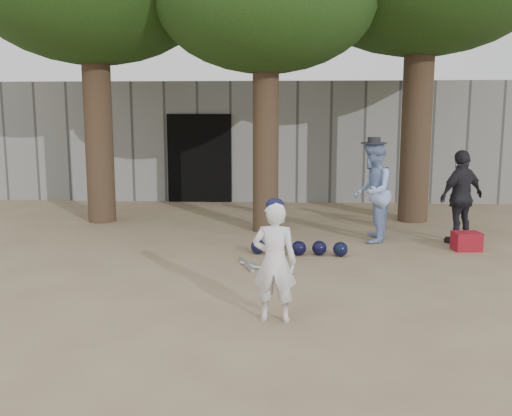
# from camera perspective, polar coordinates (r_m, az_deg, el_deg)

# --- Properties ---
(ground) EXTENTS (70.00, 70.00, 0.00)m
(ground) POSITION_cam_1_polar(r_m,az_deg,el_deg) (6.81, -5.59, -9.23)
(ground) COLOR #937C5E
(ground) RESTS_ON ground
(boy_player) EXTENTS (0.50, 0.35, 1.28)m
(boy_player) POSITION_cam_1_polar(r_m,az_deg,el_deg) (5.98, 1.87, -5.41)
(boy_player) COLOR white
(boy_player) RESTS_ON ground
(spectator_blue) EXTENTS (0.82, 0.96, 1.73)m
(spectator_blue) POSITION_cam_1_polar(r_m,az_deg,el_deg) (9.92, 11.56, 1.57)
(spectator_blue) COLOR #8CA6D8
(spectator_blue) RESTS_ON ground
(spectator_dark) EXTENTS (1.00, 0.82, 1.59)m
(spectator_dark) POSITION_cam_1_polar(r_m,az_deg,el_deg) (10.22, 19.84, 1.04)
(spectator_dark) COLOR black
(spectator_dark) RESTS_ON ground
(red_bag) EXTENTS (0.45, 0.37, 0.30)m
(red_bag) POSITION_cam_1_polar(r_m,az_deg,el_deg) (9.81, 20.31, -3.14)
(red_bag) COLOR maroon
(red_bag) RESTS_ON ground
(back_building) EXTENTS (16.00, 5.24, 3.00)m
(back_building) POSITION_cam_1_polar(r_m,az_deg,el_deg) (16.76, -0.27, 6.97)
(back_building) COLOR gray
(back_building) RESTS_ON ground
(helmet_row) EXTENTS (1.51, 0.33, 0.23)m
(helmet_row) POSITION_cam_1_polar(r_m,az_deg,el_deg) (8.92, 4.30, -3.99)
(helmet_row) COLOR black
(helmet_row) RESTS_ON ground
(bat_pile) EXTENTS (0.84, 0.76, 0.06)m
(bat_pile) POSITION_cam_1_polar(r_m,az_deg,el_deg) (8.13, 0.24, -5.90)
(bat_pile) COLOR silver
(bat_pile) RESTS_ON ground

